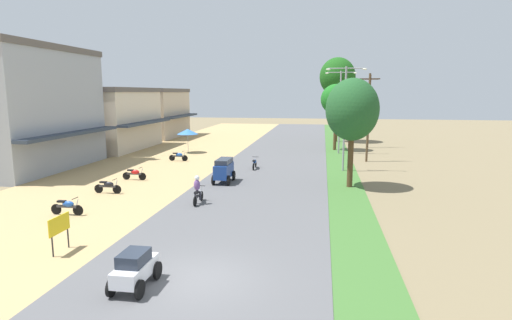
# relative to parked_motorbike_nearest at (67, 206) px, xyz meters

# --- Properties ---
(ground_plane) EXTENTS (180.00, 180.00, 0.00)m
(ground_plane) POSITION_rel_parked_motorbike_nearest_xyz_m (8.93, -6.19, -0.55)
(ground_plane) COLOR #7A6B4C
(road_strip) EXTENTS (9.00, 140.00, 0.08)m
(road_strip) POSITION_rel_parked_motorbike_nearest_xyz_m (8.93, -6.19, -0.51)
(road_strip) COLOR #565659
(road_strip) RESTS_ON ground
(median_strip) EXTENTS (2.40, 140.00, 0.06)m
(median_strip) POSITION_rel_parked_motorbike_nearest_xyz_m (14.63, -6.19, -0.52)
(median_strip) COLOR #3D6B2D
(median_strip) RESTS_ON ground
(shophouse_near) EXTENTS (8.35, 12.37, 10.10)m
(shophouse_near) POSITION_rel_parked_motorbike_nearest_xyz_m (-11.05, 11.59, 4.50)
(shophouse_near) COLOR #999EA8
(shophouse_near) RESTS_ON ground
(shophouse_mid) EXTENTS (9.72, 11.57, 6.90)m
(shophouse_mid) POSITION_rel_parked_motorbike_nearest_xyz_m (-11.05, 24.32, 2.90)
(shophouse_mid) COLOR beige
(shophouse_mid) RESTS_ON ground
(shophouse_far) EXTENTS (8.98, 10.75, 6.90)m
(shophouse_far) POSITION_rel_parked_motorbike_nearest_xyz_m (-11.05, 37.14, 2.91)
(shophouse_far) COLOR #C6B299
(shophouse_far) RESTS_ON ground
(parked_motorbike_nearest) EXTENTS (1.80, 0.54, 0.94)m
(parked_motorbike_nearest) POSITION_rel_parked_motorbike_nearest_xyz_m (0.00, 0.00, 0.00)
(parked_motorbike_nearest) COLOR black
(parked_motorbike_nearest) RESTS_ON dirt_shoulder
(parked_motorbike_second) EXTENTS (1.80, 0.54, 0.94)m
(parked_motorbike_second) POSITION_rel_parked_motorbike_nearest_xyz_m (-0.28, 4.66, 0.00)
(parked_motorbike_second) COLOR black
(parked_motorbike_second) RESTS_ON dirt_shoulder
(parked_motorbike_third) EXTENTS (1.80, 0.54, 0.94)m
(parked_motorbike_third) POSITION_rel_parked_motorbike_nearest_xyz_m (-0.43, 8.74, 0.00)
(parked_motorbike_third) COLOR black
(parked_motorbike_third) RESTS_ON dirt_shoulder
(parked_motorbike_fourth) EXTENTS (1.80, 0.54, 0.94)m
(parked_motorbike_fourth) POSITION_rel_parked_motorbike_nearest_xyz_m (-0.14, 17.32, 0.00)
(parked_motorbike_fourth) COLOR black
(parked_motorbike_fourth) RESTS_ON dirt_shoulder
(street_signboard) EXTENTS (0.06, 1.30, 1.50)m
(street_signboard) POSITION_rel_parked_motorbike_nearest_xyz_m (2.78, -4.65, 0.55)
(street_signboard) COLOR #262628
(street_signboard) RESTS_ON dirt_shoulder
(vendor_umbrella) EXTENTS (2.20, 2.20, 2.52)m
(vendor_umbrella) POSITION_rel_parked_motorbike_nearest_xyz_m (-0.98, 22.59, 1.75)
(vendor_umbrella) COLOR #99999E
(vendor_umbrella) RESTS_ON dirt_shoulder
(median_tree_nearest) EXTENTS (3.48, 3.48, 7.25)m
(median_tree_nearest) POSITION_rel_parked_motorbike_nearest_xyz_m (14.90, 9.01, 4.67)
(median_tree_nearest) COLOR #4C351E
(median_tree_nearest) RESTS_ON median_strip
(median_tree_second) EXTENTS (3.31, 3.31, 7.22)m
(median_tree_second) POSITION_rel_parked_motorbike_nearest_xyz_m (14.40, 27.30, 5.03)
(median_tree_second) COLOR #4C351E
(median_tree_second) RESTS_ON median_strip
(median_tree_third) EXTENTS (4.51, 4.51, 10.70)m
(median_tree_third) POSITION_rel_parked_motorbike_nearest_xyz_m (14.74, 35.40, 7.73)
(median_tree_third) COLOR #4C351E
(median_tree_third) RESTS_ON median_strip
(streetlamp_near) EXTENTS (3.16, 0.20, 8.33)m
(streetlamp_near) POSITION_rel_parked_motorbike_nearest_xyz_m (14.73, 14.87, 4.27)
(streetlamp_near) COLOR gray
(streetlamp_near) RESTS_ON median_strip
(streetlamp_mid) EXTENTS (3.16, 0.20, 8.47)m
(streetlamp_mid) POSITION_rel_parked_motorbike_nearest_xyz_m (14.73, 24.65, 4.35)
(streetlamp_mid) COLOR gray
(streetlamp_mid) RESTS_ON median_strip
(streetlamp_far) EXTENTS (3.16, 0.20, 7.69)m
(streetlamp_far) POSITION_rel_parked_motorbike_nearest_xyz_m (14.73, 44.19, 3.94)
(streetlamp_far) COLOR gray
(streetlamp_far) RESTS_ON median_strip
(utility_pole_near) EXTENTS (1.80, 0.20, 8.07)m
(utility_pole_near) POSITION_rel_parked_motorbike_nearest_xyz_m (17.12, 20.07, 3.67)
(utility_pole_near) COLOR brown
(utility_pole_near) RESTS_ON ground
(utility_pole_far) EXTENTS (1.80, 0.20, 8.35)m
(utility_pole_far) POSITION_rel_parked_motorbike_nearest_xyz_m (18.26, 30.25, 3.81)
(utility_pole_far) COLOR brown
(utility_pole_far) RESTS_ON ground
(car_hatchback_white) EXTENTS (1.04, 2.00, 1.23)m
(car_hatchback_white) POSITION_rel_parked_motorbike_nearest_xyz_m (7.08, -7.06, 0.19)
(car_hatchback_white) COLOR silver
(car_hatchback_white) RESTS_ON road_strip
(car_van_blue) EXTENTS (1.19, 2.41, 1.67)m
(car_van_blue) POSITION_rel_parked_motorbike_nearest_xyz_m (6.20, 8.92, 0.47)
(car_van_blue) COLOR navy
(car_van_blue) RESTS_ON road_strip
(motorbike_foreground_rider) EXTENTS (0.54, 1.80, 1.66)m
(motorbike_foreground_rider) POSITION_rel_parked_motorbike_nearest_xyz_m (6.06, 3.17, 0.30)
(motorbike_foreground_rider) COLOR black
(motorbike_foreground_rider) RESTS_ON road_strip
(motorbike_ahead_second) EXTENTS (0.54, 1.80, 0.94)m
(motorbike_ahead_second) POSITION_rel_parked_motorbike_nearest_xyz_m (7.49, 14.49, 0.02)
(motorbike_ahead_second) COLOR black
(motorbike_ahead_second) RESTS_ON road_strip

